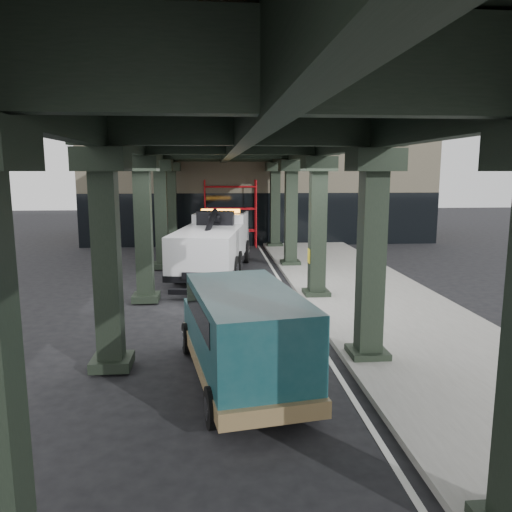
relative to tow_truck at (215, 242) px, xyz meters
name	(u,v)px	position (x,y,z in m)	size (l,w,h in m)	color
ground	(248,316)	(0.99, -7.12, -1.39)	(90.00, 90.00, 0.00)	black
sidewalk	(368,295)	(5.49, -5.12, -1.31)	(5.00, 40.00, 0.15)	gray
lane_stripe	(291,299)	(2.69, -5.12, -1.38)	(0.12, 38.00, 0.01)	silver
viaduct	(231,142)	(0.59, -5.12, 4.07)	(7.40, 32.00, 6.40)	black
building	(256,179)	(2.99, 12.88, 2.61)	(22.00, 10.00, 8.00)	#C6B793
scaffolding	(230,212)	(0.99, 7.52, 0.72)	(3.08, 0.88, 4.00)	red
tow_truck	(215,242)	(0.00, 0.00, 0.00)	(3.71, 8.93, 2.85)	black
towed_van	(243,333)	(0.53, -12.19, -0.25)	(2.82, 5.48, 2.12)	#133E44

